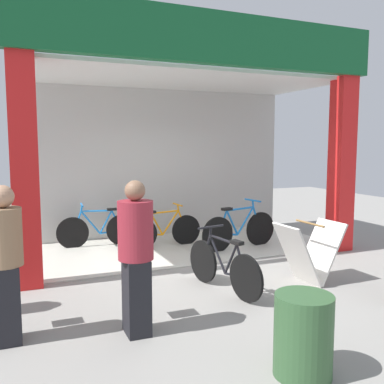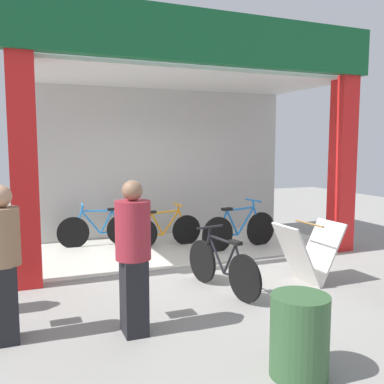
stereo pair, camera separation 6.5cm
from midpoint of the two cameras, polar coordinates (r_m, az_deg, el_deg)
ground_plane at (r=7.16m, az=1.76°, el=-9.72°), size 19.76×19.76×0.00m
shop_facade at (r=8.15m, az=-2.25°, el=7.55°), size 6.08×2.89×4.00m
bicycle_inside_0 at (r=8.27m, az=-3.93°, el=-5.15°), size 1.52×0.42×0.83m
bicycle_inside_1 at (r=8.18m, az=6.14°, el=-5.04°), size 1.68×0.46×0.93m
bicycle_inside_2 at (r=8.51m, az=-12.70°, el=-4.92°), size 1.55×0.42×0.85m
bicycle_parked_0 at (r=5.87m, az=3.89°, el=-9.93°), size 0.43×1.54×0.86m
sandwich_board_sign at (r=6.40m, az=15.08°, el=-7.83°), size 0.91×0.62×0.89m
pedestrian_0 at (r=4.53m, az=-7.97°, el=-8.32°), size 0.37×0.60×1.63m
pedestrian_2 at (r=4.69m, az=-24.06°, el=-8.58°), size 0.35×0.55×1.60m
trash_bin at (r=3.97m, az=14.18°, el=-18.09°), size 0.50×0.50×0.72m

